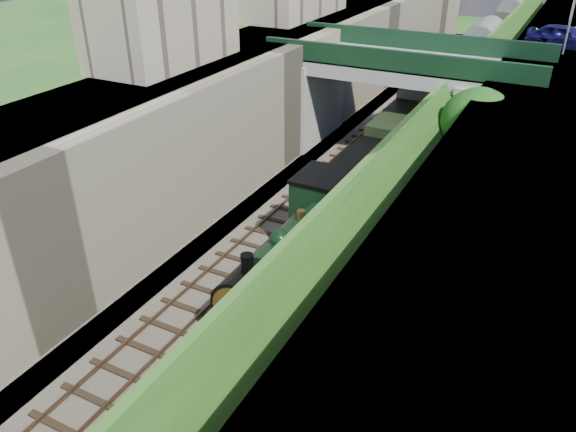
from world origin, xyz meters
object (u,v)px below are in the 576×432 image
at_px(tree, 479,127).
at_px(car_blue, 564,37).
at_px(locomotive, 299,252).
at_px(road_bridge, 412,95).
at_px(tender, 363,187).

distance_m(tree, car_blue, 12.79).
bearing_deg(locomotive, road_bridge, 90.92).
relative_size(locomotive, tender, 1.70).
relative_size(road_bridge, locomotive, 1.56).
relative_size(tree, tender, 1.10).
height_order(tree, tender, tree).
relative_size(road_bridge, tree, 2.42).
bearing_deg(tender, car_blue, 65.01).
relative_size(car_blue, locomotive, 0.43).
bearing_deg(tree, car_blue, 78.74).
distance_m(road_bridge, car_blue, 10.43).
relative_size(tree, car_blue, 1.50).
bearing_deg(tender, tree, 32.89).
height_order(road_bridge, tender, road_bridge).
distance_m(car_blue, locomotive, 24.38).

